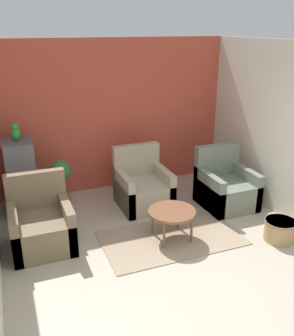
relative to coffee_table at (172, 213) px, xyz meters
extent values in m
plane|color=#B2A893|center=(-0.19, -1.19, -0.41)|extent=(20.00, 20.00, 0.00)
cube|color=#C64C38|center=(-0.19, 2.19, 0.96)|extent=(4.43, 0.06, 2.73)
cube|color=beige|center=(1.99, 0.49, 0.96)|extent=(0.06, 3.35, 2.73)
cube|color=gray|center=(0.00, 0.00, -0.41)|extent=(2.03, 1.15, 0.01)
cylinder|color=brown|center=(0.00, 0.00, 0.02)|extent=(0.69, 0.69, 0.04)
cylinder|color=brown|center=(-0.21, -0.21, -0.20)|extent=(0.04, 0.04, 0.41)
cylinder|color=brown|center=(0.21, -0.21, -0.20)|extent=(0.04, 0.04, 0.41)
cylinder|color=brown|center=(-0.21, 0.21, -0.20)|extent=(0.04, 0.04, 0.41)
cylinder|color=brown|center=(0.21, 0.21, -0.20)|extent=(0.04, 0.04, 0.41)
cube|color=#7A664C|center=(-1.77, 0.45, -0.18)|extent=(0.83, 0.87, 0.46)
cube|color=#7A664C|center=(-1.77, 0.82, 0.32)|extent=(0.83, 0.14, 0.54)
cube|color=#7A664C|center=(-2.12, 0.45, -0.09)|extent=(0.12, 0.87, 0.65)
cube|color=#7A664C|center=(-1.42, 0.45, -0.09)|extent=(0.12, 0.87, 0.65)
cube|color=slate|center=(1.32, 0.61, -0.18)|extent=(0.83, 0.87, 0.46)
cube|color=slate|center=(1.32, 0.98, 0.32)|extent=(0.83, 0.14, 0.54)
cube|color=slate|center=(0.97, 0.61, -0.09)|extent=(0.12, 0.87, 0.65)
cube|color=slate|center=(1.67, 0.61, -0.09)|extent=(0.12, 0.87, 0.65)
cube|color=tan|center=(0.00, 1.13, -0.18)|extent=(0.83, 0.87, 0.46)
cube|color=tan|center=(0.00, 1.50, 0.32)|extent=(0.83, 0.14, 0.54)
cube|color=tan|center=(-0.35, 1.13, -0.09)|extent=(0.12, 0.87, 0.65)
cube|color=tan|center=(0.35, 1.13, -0.09)|extent=(0.12, 0.87, 0.65)
cube|color=#555559|center=(-1.92, 1.72, -0.37)|extent=(0.59, 0.59, 0.08)
cube|color=gray|center=(-1.92, 1.72, 0.23)|extent=(0.46, 0.46, 1.12)
cube|color=#555559|center=(-1.92, 1.72, 0.80)|extent=(0.48, 0.48, 0.03)
ellipsoid|color=green|center=(-1.92, 1.72, 0.92)|extent=(0.13, 0.16, 0.21)
sphere|color=green|center=(-1.92, 1.70, 1.04)|extent=(0.11, 0.11, 0.11)
cone|color=gold|center=(-1.92, 1.65, 1.03)|extent=(0.05, 0.05, 0.05)
cone|color=green|center=(-1.92, 1.79, 0.90)|extent=(0.07, 0.13, 0.18)
cylinder|color=brown|center=(-1.29, 1.66, -0.28)|extent=(0.28, 0.28, 0.25)
cylinder|color=brown|center=(-1.29, 1.66, -0.02)|extent=(0.03, 0.03, 0.27)
sphere|color=#337038|center=(-1.29, 1.66, 0.24)|extent=(0.34, 0.34, 0.34)
sphere|color=#337038|center=(-1.39, 1.70, 0.18)|extent=(0.21, 0.21, 0.21)
sphere|color=#337038|center=(-1.21, 1.64, 0.20)|extent=(0.19, 0.19, 0.19)
cylinder|color=tan|center=(1.44, -0.60, -0.26)|extent=(0.43, 0.43, 0.31)
cylinder|color=olive|center=(1.44, -0.60, -0.11)|extent=(0.45, 0.45, 0.02)
camera|label=1|loc=(-2.07, -4.30, 2.51)|focal=40.00mm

